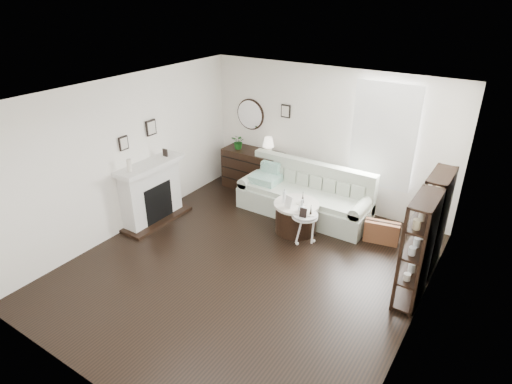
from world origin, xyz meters
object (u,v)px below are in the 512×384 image
Objects in this scene: drum_table at (296,217)px; pedestal_table at (305,216)px; dresser at (253,170)px; sofa at (305,198)px.

drum_table reaches higher than pedestal_table.
dresser reaches higher than pedestal_table.
sofa reaches higher than drum_table.
sofa is 3.16× the size of drum_table.
dresser is 1.95m from drum_table.
pedestal_table is (1.91, -1.30, 0.06)m from dresser.
pedestal_table is at bearing -34.28° from dresser.
dresser is 2.32m from pedestal_table.
sofa reaches higher than dresser.
sofa is at bearing -15.05° from dresser.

